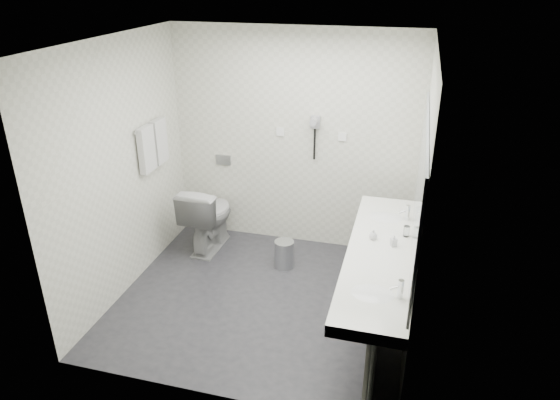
# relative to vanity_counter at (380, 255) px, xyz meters

# --- Properties ---
(floor) EXTENTS (2.80, 2.80, 0.00)m
(floor) POSITION_rel_vanity_counter_xyz_m (-1.12, 0.20, -0.80)
(floor) COLOR #2A2A2F
(floor) RESTS_ON ground
(ceiling) EXTENTS (2.80, 2.80, 0.00)m
(ceiling) POSITION_rel_vanity_counter_xyz_m (-1.12, 0.20, 1.70)
(ceiling) COLOR white
(ceiling) RESTS_ON wall_back
(wall_back) EXTENTS (2.80, 0.00, 2.80)m
(wall_back) POSITION_rel_vanity_counter_xyz_m (-1.12, 1.50, 0.45)
(wall_back) COLOR silver
(wall_back) RESTS_ON floor
(wall_front) EXTENTS (2.80, 0.00, 2.80)m
(wall_front) POSITION_rel_vanity_counter_xyz_m (-1.12, -1.10, 0.45)
(wall_front) COLOR silver
(wall_front) RESTS_ON floor
(wall_left) EXTENTS (0.00, 2.60, 2.60)m
(wall_left) POSITION_rel_vanity_counter_xyz_m (-2.52, 0.20, 0.45)
(wall_left) COLOR silver
(wall_left) RESTS_ON floor
(wall_right) EXTENTS (0.00, 2.60, 2.60)m
(wall_right) POSITION_rel_vanity_counter_xyz_m (0.27, 0.20, 0.45)
(wall_right) COLOR silver
(wall_right) RESTS_ON floor
(vanity_counter) EXTENTS (0.55, 2.20, 0.10)m
(vanity_counter) POSITION_rel_vanity_counter_xyz_m (0.00, 0.00, 0.00)
(vanity_counter) COLOR white
(vanity_counter) RESTS_ON floor
(vanity_panel) EXTENTS (0.03, 2.15, 0.75)m
(vanity_panel) POSITION_rel_vanity_counter_xyz_m (0.02, 0.00, -0.42)
(vanity_panel) COLOR gray
(vanity_panel) RESTS_ON floor
(vanity_post_near) EXTENTS (0.06, 0.06, 0.75)m
(vanity_post_near) POSITION_rel_vanity_counter_xyz_m (0.05, -1.04, -0.42)
(vanity_post_near) COLOR silver
(vanity_post_near) RESTS_ON floor
(vanity_post_far) EXTENTS (0.06, 0.06, 0.75)m
(vanity_post_far) POSITION_rel_vanity_counter_xyz_m (0.05, 1.04, -0.42)
(vanity_post_far) COLOR silver
(vanity_post_far) RESTS_ON floor
(mirror) EXTENTS (0.02, 2.20, 1.05)m
(mirror) POSITION_rel_vanity_counter_xyz_m (0.26, 0.00, 0.65)
(mirror) COLOR #B2BCC6
(mirror) RESTS_ON wall_right
(basin_near) EXTENTS (0.40, 0.31, 0.05)m
(basin_near) POSITION_rel_vanity_counter_xyz_m (0.00, -0.65, 0.04)
(basin_near) COLOR white
(basin_near) RESTS_ON vanity_counter
(basin_far) EXTENTS (0.40, 0.31, 0.05)m
(basin_far) POSITION_rel_vanity_counter_xyz_m (0.00, 0.65, 0.04)
(basin_far) COLOR white
(basin_far) RESTS_ON vanity_counter
(faucet_near) EXTENTS (0.04, 0.04, 0.15)m
(faucet_near) POSITION_rel_vanity_counter_xyz_m (0.19, -0.65, 0.12)
(faucet_near) COLOR silver
(faucet_near) RESTS_ON vanity_counter
(faucet_far) EXTENTS (0.04, 0.04, 0.15)m
(faucet_far) POSITION_rel_vanity_counter_xyz_m (0.19, 0.65, 0.12)
(faucet_far) COLOR silver
(faucet_far) RESTS_ON vanity_counter
(soap_bottle_a) EXTENTS (0.07, 0.07, 0.11)m
(soap_bottle_a) POSITION_rel_vanity_counter_xyz_m (0.10, 0.10, 0.10)
(soap_bottle_a) COLOR silver
(soap_bottle_a) RESTS_ON vanity_counter
(soap_bottle_b) EXTENTS (0.09, 0.09, 0.09)m
(soap_bottle_b) POSITION_rel_vanity_counter_xyz_m (-0.08, 0.18, 0.10)
(soap_bottle_b) COLOR silver
(soap_bottle_b) RESTS_ON vanity_counter
(glass_left) EXTENTS (0.07, 0.07, 0.10)m
(glass_left) POSITION_rel_vanity_counter_xyz_m (0.20, 0.31, 0.10)
(glass_left) COLOR silver
(glass_left) RESTS_ON vanity_counter
(toilet) EXTENTS (0.48, 0.81, 0.80)m
(toilet) POSITION_rel_vanity_counter_xyz_m (-2.03, 1.06, -0.40)
(toilet) COLOR white
(toilet) RESTS_ON floor
(flush_plate) EXTENTS (0.18, 0.02, 0.12)m
(flush_plate) POSITION_rel_vanity_counter_xyz_m (-1.98, 1.49, 0.15)
(flush_plate) COLOR #B2B5BA
(flush_plate) RESTS_ON wall_back
(pedal_bin) EXTENTS (0.28, 0.28, 0.30)m
(pedal_bin) POSITION_rel_vanity_counter_xyz_m (-1.06, 0.86, -0.65)
(pedal_bin) COLOR #B2B5BA
(pedal_bin) RESTS_ON floor
(bin_lid) EXTENTS (0.21, 0.21, 0.02)m
(bin_lid) POSITION_rel_vanity_counter_xyz_m (-1.06, 0.86, -0.49)
(bin_lid) COLOR #B2B5BA
(bin_lid) RESTS_ON pedal_bin
(towel_rail) EXTENTS (0.02, 0.62, 0.02)m
(towel_rail) POSITION_rel_vanity_counter_xyz_m (-2.47, 0.75, 0.75)
(towel_rail) COLOR silver
(towel_rail) RESTS_ON wall_left
(towel_near) EXTENTS (0.07, 0.24, 0.48)m
(towel_near) POSITION_rel_vanity_counter_xyz_m (-2.46, 0.61, 0.53)
(towel_near) COLOR silver
(towel_near) RESTS_ON towel_rail
(towel_far) EXTENTS (0.07, 0.24, 0.48)m
(towel_far) POSITION_rel_vanity_counter_xyz_m (-2.46, 0.89, 0.53)
(towel_far) COLOR silver
(towel_far) RESTS_ON towel_rail
(dryer_cradle) EXTENTS (0.10, 0.04, 0.14)m
(dryer_cradle) POSITION_rel_vanity_counter_xyz_m (-0.88, 1.47, 0.70)
(dryer_cradle) COLOR #98979D
(dryer_cradle) RESTS_ON wall_back
(dryer_barrel) EXTENTS (0.08, 0.14, 0.08)m
(dryer_barrel) POSITION_rel_vanity_counter_xyz_m (-0.88, 1.40, 0.73)
(dryer_barrel) COLOR #98979D
(dryer_barrel) RESTS_ON dryer_cradle
(dryer_cord) EXTENTS (0.02, 0.02, 0.35)m
(dryer_cord) POSITION_rel_vanity_counter_xyz_m (-0.88, 1.46, 0.45)
(dryer_cord) COLOR black
(dryer_cord) RESTS_ON dryer_cradle
(switch_plate_a) EXTENTS (0.09, 0.02, 0.09)m
(switch_plate_a) POSITION_rel_vanity_counter_xyz_m (-1.27, 1.49, 0.55)
(switch_plate_a) COLOR white
(switch_plate_a) RESTS_ON wall_back
(switch_plate_b) EXTENTS (0.09, 0.02, 0.09)m
(switch_plate_b) POSITION_rel_vanity_counter_xyz_m (-0.57, 1.49, 0.55)
(switch_plate_b) COLOR white
(switch_plate_b) RESTS_ON wall_back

